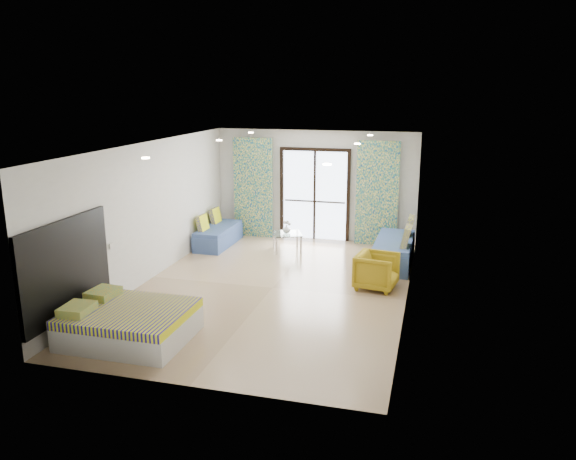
% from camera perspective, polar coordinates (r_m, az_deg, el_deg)
% --- Properties ---
extents(floor, '(5.00, 7.50, 0.01)m').
position_cam_1_polar(floor, '(10.74, -1.58, -5.89)').
color(floor, '#9A7C5C').
rests_on(floor, ground).
extents(ceiling, '(5.00, 7.50, 0.01)m').
position_cam_1_polar(ceiling, '(10.13, -1.68, 8.59)').
color(ceiling, silver).
rests_on(ceiling, ground).
extents(wall_back, '(5.00, 0.01, 2.70)m').
position_cam_1_polar(wall_back, '(13.92, 2.77, 4.55)').
color(wall_back, silver).
rests_on(wall_back, ground).
extents(wall_front, '(5.00, 0.01, 2.70)m').
position_cam_1_polar(wall_front, '(6.99, -10.43, -5.70)').
color(wall_front, silver).
rests_on(wall_front, ground).
extents(wall_left, '(0.01, 7.50, 2.70)m').
position_cam_1_polar(wall_left, '(11.31, -13.88, 1.85)').
color(wall_left, silver).
rests_on(wall_left, ground).
extents(wall_right, '(0.01, 7.50, 2.70)m').
position_cam_1_polar(wall_right, '(9.96, 12.30, 0.26)').
color(wall_right, silver).
rests_on(wall_right, ground).
extents(balcony_door, '(1.76, 0.08, 2.28)m').
position_cam_1_polar(balcony_door, '(13.91, 2.74, 4.16)').
color(balcony_door, black).
rests_on(balcony_door, floor).
extents(balcony_rail, '(1.52, 0.03, 0.04)m').
position_cam_1_polar(balcony_rail, '(13.97, 2.73, 2.92)').
color(balcony_rail, '#595451').
rests_on(balcony_rail, balcony_door).
extents(curtain_left, '(1.00, 0.10, 2.50)m').
position_cam_1_polar(curtain_left, '(14.17, -3.55, 4.30)').
color(curtain_left, white).
rests_on(curtain_left, floor).
extents(curtain_right, '(1.00, 0.10, 2.50)m').
position_cam_1_polar(curtain_right, '(13.53, 9.04, 3.67)').
color(curtain_right, white).
rests_on(curtain_right, floor).
extents(downlight_a, '(0.12, 0.12, 0.02)m').
position_cam_1_polar(downlight_a, '(8.84, -14.27, 7.11)').
color(downlight_a, '#FFE0B2').
rests_on(downlight_a, ceiling).
extents(downlight_b, '(0.12, 0.12, 0.02)m').
position_cam_1_polar(downlight_b, '(7.87, 3.99, 6.67)').
color(downlight_b, '#FFE0B2').
rests_on(downlight_b, ceiling).
extents(downlight_c, '(0.12, 0.12, 0.02)m').
position_cam_1_polar(downlight_c, '(11.53, -7.01, 9.04)').
color(downlight_c, '#FFE0B2').
rests_on(downlight_c, ceiling).
extents(downlight_d, '(0.12, 0.12, 0.02)m').
position_cam_1_polar(downlight_d, '(10.81, 7.07, 8.69)').
color(downlight_d, '#FFE0B2').
rests_on(downlight_d, ceiling).
extents(downlight_e, '(0.12, 0.12, 0.02)m').
position_cam_1_polar(downlight_e, '(13.41, -3.80, 9.85)').
color(downlight_e, '#FFE0B2').
rests_on(downlight_e, ceiling).
extents(downlight_f, '(0.12, 0.12, 0.02)m').
position_cam_1_polar(downlight_f, '(12.79, 8.34, 9.51)').
color(downlight_f, '#FFE0B2').
rests_on(downlight_f, ceiling).
extents(headboard, '(0.06, 2.10, 1.50)m').
position_cam_1_polar(headboard, '(9.17, -21.58, -3.60)').
color(headboard, black).
rests_on(headboard, floor).
extents(switch_plate, '(0.02, 0.10, 0.10)m').
position_cam_1_polar(switch_plate, '(10.16, -17.51, -1.56)').
color(switch_plate, silver).
rests_on(switch_plate, wall_left).
extents(bed, '(1.78, 1.46, 0.62)m').
position_cam_1_polar(bed, '(8.91, -15.92, -9.09)').
color(bed, silver).
rests_on(bed, floor).
extents(daybed_left, '(0.66, 1.67, 0.82)m').
position_cam_1_polar(daybed_left, '(13.61, -7.14, -0.49)').
color(daybed_left, '#3A528B').
rests_on(daybed_left, floor).
extents(daybed_right, '(0.80, 1.98, 0.97)m').
position_cam_1_polar(daybed_right, '(12.27, 10.77, -2.06)').
color(daybed_right, '#3A528B').
rests_on(daybed_right, floor).
extents(coffee_table, '(0.84, 0.84, 0.74)m').
position_cam_1_polar(coffee_table, '(13.00, -0.08, -0.52)').
color(coffee_table, silver).
rests_on(coffee_table, floor).
extents(vase, '(0.21, 0.21, 0.18)m').
position_cam_1_polar(vase, '(13.00, -0.14, 0.09)').
color(vase, white).
rests_on(vase, coffee_table).
extents(armchair, '(0.79, 0.83, 0.75)m').
position_cam_1_polar(armchair, '(10.73, 9.01, -3.97)').
color(armchair, '#A18314').
rests_on(armchair, floor).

